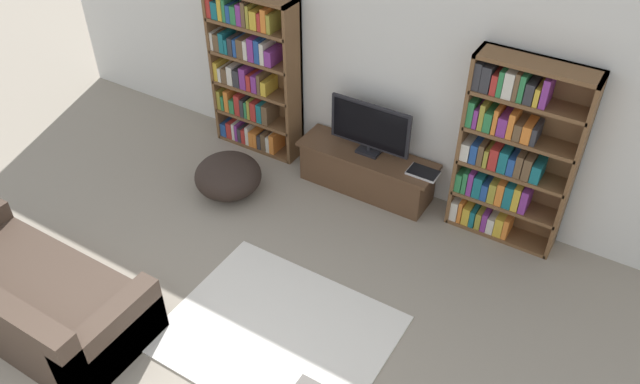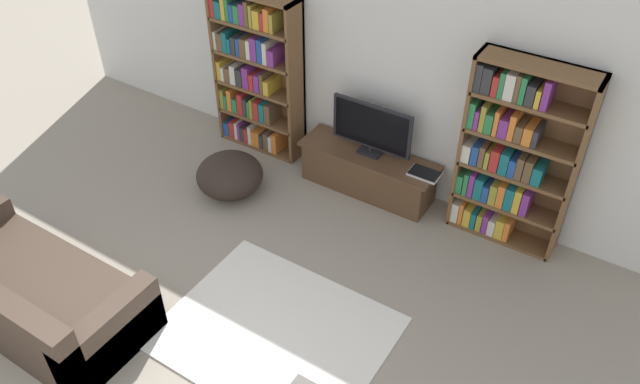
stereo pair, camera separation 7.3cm
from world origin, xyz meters
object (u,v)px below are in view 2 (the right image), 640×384
Objects in this scene: laptop at (424,174)px; beanbag_ottoman at (230,175)px; bookshelf_left at (256,73)px; couch_left_sectional at (30,295)px; television at (372,128)px; bookshelf_right at (511,155)px; tv_stand at (368,172)px.

beanbag_ottoman is at bearing -156.86° from laptop.
couch_left_sectional is at bearing -90.71° from bookshelf_left.
bookshelf_left is at bearing 89.29° from couch_left_sectional.
television is at bearing 34.27° from beanbag_ottoman.
television is at bearing 63.27° from couch_left_sectional.
bookshelf_right is at bearing 3.45° from television.
beanbag_ottoman is at bearing 81.68° from couch_left_sectional.
tv_stand is (-1.38, -0.11, -0.68)m from bookshelf_right.
tv_stand is at bearing 33.54° from beanbag_ottoman.
couch_left_sectional is (-1.54, -3.03, 0.02)m from tv_stand.
television is at bearing -3.10° from bookshelf_left.
couch_left_sectional reaches higher than tv_stand.
beanbag_ottoman is at bearing -145.73° from television.
laptop is (0.63, -0.02, 0.24)m from tv_stand.
couch_left_sectional is 2.87× the size of beanbag_ottoman.
laptop is at bearing 23.14° from beanbag_ottoman.
bookshelf_right is 2.63× the size of beanbag_ottoman.
bookshelf_right is 0.87m from laptop.
television is 3.46m from couch_left_sectional.
couch_left_sectional reaches higher than laptop.
bookshelf_left is 2.18m from laptop.
couch_left_sectional reaches higher than beanbag_ottoman.
couch_left_sectional is 2.25m from beanbag_ottoman.
television is at bearing 90.00° from tv_stand.
beanbag_ottoman is (-1.21, -0.80, -0.02)m from tv_stand.
bookshelf_right is (2.88, 0.00, -0.01)m from bookshelf_left.
television is (-1.38, -0.08, -0.14)m from bookshelf_right.
television is 1.57m from beanbag_ottoman.
couch_left_sectional is at bearing -98.32° from beanbag_ottoman.
laptop is at bearing -170.77° from bookshelf_right.
beanbag_ottoman is (-2.59, -0.91, -0.70)m from bookshelf_right.
tv_stand is 0.74× the size of couch_left_sectional.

